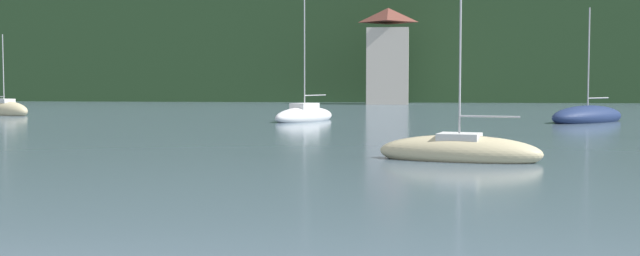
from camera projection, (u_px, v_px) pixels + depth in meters
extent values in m
cube|color=#264223|center=(395.00, 25.00, 103.43)|extent=(352.00, 45.01, 19.30)
ellipsoid|color=#38562D|center=(351.00, 51.00, 115.55)|extent=(246.40, 31.51, 38.82)
cube|color=beige|center=(388.00, 66.00, 75.51)|extent=(3.96, 3.96, 7.30)
pyramid|color=brown|center=(388.00, 15.00, 75.22)|extent=(4.16, 4.15, 1.38)
ellipsoid|color=#CCBC8E|center=(459.00, 152.00, 22.11)|extent=(4.86, 2.57, 0.99)
cylinder|color=#B7B7BC|center=(460.00, 30.00, 21.90)|extent=(0.06, 0.06, 6.33)
cylinder|color=#ADADB2|center=(489.00, 117.00, 21.75)|extent=(1.63, 0.44, 0.05)
cube|color=silver|center=(459.00, 138.00, 22.08)|extent=(1.36, 1.26, 0.27)
ellipsoid|color=#CCBC8E|center=(4.00, 111.00, 51.43)|extent=(4.90, 3.57, 1.30)
cylinder|color=#B7B7BC|center=(3.00, 70.00, 51.27)|extent=(0.06, 0.06, 4.65)
cube|color=silver|center=(4.00, 102.00, 51.39)|extent=(1.59, 1.37, 0.43)
ellipsoid|color=navy|center=(588.00, 117.00, 42.70)|extent=(5.67, 5.88, 1.26)
cylinder|color=#B7B7BC|center=(589.00, 59.00, 42.51)|extent=(0.07, 0.07, 5.60)
cylinder|color=#ADADB2|center=(598.00, 98.00, 43.32)|extent=(1.48, 1.59, 0.07)
ellipsoid|color=white|center=(305.00, 117.00, 43.87)|extent=(3.64, 5.45, 1.10)
cylinder|color=#B7B7BC|center=(304.00, 45.00, 43.63)|extent=(0.06, 0.06, 7.36)
cylinder|color=#ADADB2|center=(315.00, 95.00, 44.74)|extent=(1.01, 2.05, 0.06)
cube|color=silver|center=(305.00, 107.00, 43.83)|extent=(1.57, 1.91, 0.46)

